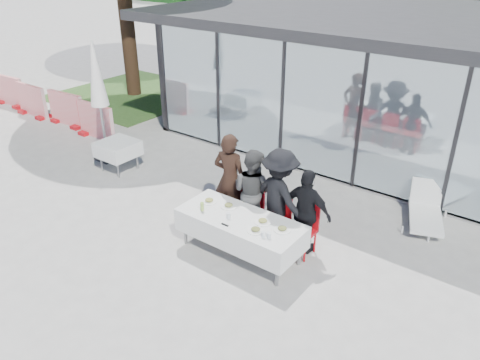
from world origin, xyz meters
name	(u,v)px	position (x,y,z in m)	size (l,w,h in m)	color
ground	(202,255)	(0.00, 0.00, 0.00)	(90.00, 90.00, 0.00)	#A5A29C
pavilion	(464,65)	(2.00, 8.16, 2.15)	(14.80, 8.80, 3.44)	gray
dining_table	(240,228)	(0.52, 0.45, 0.54)	(2.26, 0.96, 0.75)	silver
diner_a	(230,179)	(-0.31, 1.23, 0.93)	(0.68, 0.68, 1.86)	black
diner_chair_a	(229,197)	(-0.31, 1.20, 0.54)	(0.44, 0.44, 0.97)	#B20B13
diner_b	(252,191)	(0.21, 1.23, 0.84)	(0.81, 0.81, 1.68)	#4E4E4E
diner_chair_b	(251,206)	(0.21, 1.20, 0.54)	(0.44, 0.44, 0.97)	#B20B13
diner_c	(279,197)	(0.81, 1.23, 0.91)	(1.18, 1.18, 1.83)	black
diner_chair_c	(278,215)	(0.81, 1.20, 0.54)	(0.44, 0.44, 0.97)	#B20B13
diner_d	(306,212)	(1.37, 1.23, 0.80)	(0.94, 0.94, 1.60)	black
diner_chair_d	(305,225)	(1.37, 1.20, 0.54)	(0.44, 0.44, 0.97)	#B20B13
plate_a	(209,201)	(-0.27, 0.55, 0.77)	(0.28, 0.28, 0.07)	white
plate_b	(229,206)	(0.12, 0.62, 0.77)	(0.28, 0.28, 0.07)	white
plate_c	(263,221)	(0.91, 0.56, 0.77)	(0.28, 0.28, 0.07)	white
plate_d	(282,229)	(1.30, 0.55, 0.77)	(0.28, 0.28, 0.07)	white
plate_extra	(256,230)	(0.97, 0.27, 0.77)	(0.28, 0.28, 0.07)	white
juice_bottle	(202,207)	(-0.17, 0.24, 0.83)	(0.06, 0.06, 0.16)	#87A946
drinking_glasses	(253,228)	(0.92, 0.25, 0.80)	(0.96, 0.19, 0.10)	silver
folded_eyeglasses	(225,225)	(0.45, 0.11, 0.76)	(0.14, 0.03, 0.01)	black
spare_table_left	(118,149)	(-3.92, 1.45, 0.55)	(0.86, 0.86, 0.74)	silver
market_umbrella	(97,82)	(-4.67, 1.68, 2.01)	(0.50, 0.50, 3.00)	black
construction_barriers	(8,93)	(-10.87, 2.54, 0.44)	(11.00, 0.60, 1.00)	red
lounger	(426,209)	(2.80, 3.55, 0.26)	(1.02, 1.46, 0.72)	white
grass_patch	(134,94)	(-8.50, 6.00, 0.01)	(5.00, 5.00, 0.02)	#385926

